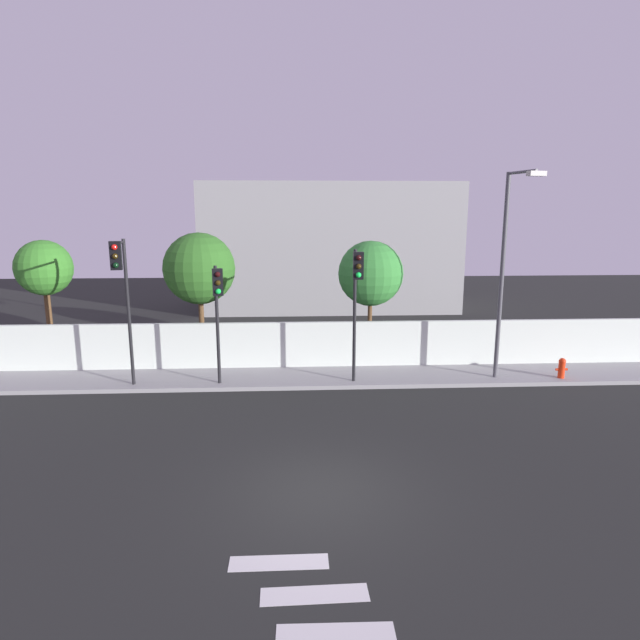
{
  "coord_description": "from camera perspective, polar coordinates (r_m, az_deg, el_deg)",
  "views": [
    {
      "loc": [
        -0.57,
        -10.95,
        6.24
      ],
      "look_at": [
        0.31,
        6.5,
        2.64
      ],
      "focal_mm": 29.84,
      "sensor_mm": 36.0,
      "label": 1
    }
  ],
  "objects": [
    {
      "name": "traffic_light_left",
      "position": [
        18.15,
        3.93,
        3.36
      ],
      "size": [
        0.35,
        1.49,
        4.78
      ],
      "color": "black",
      "rests_on": "sidewalk"
    },
    {
      "name": "street_lamp_curbside",
      "position": [
        20.06,
        19.33,
        5.88
      ],
      "size": [
        0.71,
        1.73,
        7.41
      ],
      "color": "#4C4C51",
      "rests_on": "sidewalk"
    },
    {
      "name": "traffic_light_center",
      "position": [
        18.38,
        -10.93,
        2.06
      ],
      "size": [
        0.45,
        1.22,
        4.23
      ],
      "color": "black",
      "rests_on": "sidewalk"
    },
    {
      "name": "perimeter_wall",
      "position": [
        21.09,
        -1.25,
        -2.62
      ],
      "size": [
        36.0,
        0.18,
        1.8
      ],
      "primitive_type": "cube",
      "color": "silver",
      "rests_on": "sidewalk"
    },
    {
      "name": "roadside_tree_leftmost",
      "position": [
        23.8,
        -27.49,
        4.9
      ],
      "size": [
        2.19,
        2.19,
        5.13
      ],
      "color": "brown",
      "rests_on": "ground"
    },
    {
      "name": "crosswalk_marking",
      "position": [
        9.27,
        1.1,
        -30.62
      ],
      "size": [
        3.63,
        3.88,
        0.01
      ],
      "color": "silver",
      "rests_on": "ground"
    },
    {
      "name": "traffic_light_right",
      "position": [
        18.74,
        -20.45,
        3.75
      ],
      "size": [
        0.44,
        1.76,
        5.16
      ],
      "color": "black",
      "rests_on": "sidewalk"
    },
    {
      "name": "sidewalk",
      "position": [
        20.12,
        -1.13,
        -6.21
      ],
      "size": [
        36.0,
        2.4,
        0.15
      ],
      "primitive_type": "cube",
      "color": "gray",
      "rests_on": "ground"
    },
    {
      "name": "roadside_tree_midleft",
      "position": [
        21.99,
        -12.81,
        5.37
      ],
      "size": [
        2.88,
        2.88,
        5.41
      ],
      "color": "brown",
      "rests_on": "ground"
    },
    {
      "name": "ground_plane",
      "position": [
        12.61,
        0.1,
        -18.02
      ],
      "size": [
        80.0,
        80.0,
        0.0
      ],
      "primitive_type": "plane",
      "color": "black"
    },
    {
      "name": "fire_hydrant",
      "position": [
        21.69,
        24.5,
        -4.64
      ],
      "size": [
        0.44,
        0.26,
        0.76
      ],
      "color": "red",
      "rests_on": "sidewalk"
    },
    {
      "name": "low_building_distant",
      "position": [
        34.59,
        1.02,
        7.87
      ],
      "size": [
        15.93,
        6.0,
        7.94
      ],
      "primitive_type": "cube",
      "color": "gray",
      "rests_on": "ground"
    },
    {
      "name": "roadside_tree_midright",
      "position": [
        21.92,
        5.45,
        4.96
      ],
      "size": [
        2.67,
        2.67,
        5.06
      ],
      "color": "brown",
      "rests_on": "ground"
    }
  ]
}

